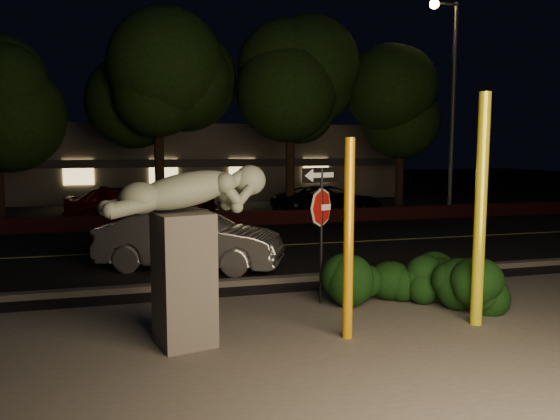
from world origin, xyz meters
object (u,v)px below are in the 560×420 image
at_px(signpost, 321,208).
at_px(streetlight, 450,89).
at_px(yellow_pole_right, 480,211).
at_px(silver_sedan, 190,239).
at_px(sculpture, 186,236).
at_px(parked_car_red, 122,204).
at_px(parked_car_dark, 328,201).
at_px(yellow_pole_left, 349,240).
at_px(parked_car_darkred, 164,200).

relative_size(signpost, streetlight, 0.28).
relative_size(yellow_pole_right, silver_sedan, 0.86).
bearing_deg(sculpture, parked_car_red, 81.07).
xyz_separation_m(streetlight, parked_car_red, (-13.46, 0.34, -4.57)).
height_order(yellow_pole_right, parked_car_dark, yellow_pole_right).
height_order(yellow_pole_left, streetlight, streetlight).
distance_m(signpost, streetlight, 15.79).
height_order(yellow_pole_right, sculpture, yellow_pole_right).
distance_m(yellow_pole_left, streetlight, 17.34).
xyz_separation_m(yellow_pole_left, sculpture, (-2.27, 0.37, 0.10)).
relative_size(yellow_pole_left, sculpture, 1.16).
distance_m(parked_car_red, parked_car_darkred, 1.98).
bearing_deg(streetlight, signpost, -130.46).
height_order(yellow_pole_left, parked_car_darkred, yellow_pole_left).
distance_m(sculpture, parked_car_red, 13.65).
distance_m(yellow_pole_left, sculpture, 2.30).
xyz_separation_m(parked_car_red, parked_car_dark, (8.06, -0.40, -0.06)).
distance_m(signpost, parked_car_red, 12.73).
bearing_deg(parked_car_dark, yellow_pole_right, 158.29).
bearing_deg(parked_car_darkred, streetlight, -123.90).
height_order(streetlight, parked_car_darkred, streetlight).
bearing_deg(yellow_pole_left, parked_car_dark, 71.01).
relative_size(streetlight, silver_sedan, 2.11).
bearing_deg(signpost, sculpture, -169.84).
xyz_separation_m(yellow_pole_left, parked_car_darkred, (-1.80, 15.10, -0.79)).
height_order(streetlight, parked_car_dark, streetlight).
bearing_deg(yellow_pole_left, signpost, 83.16).
distance_m(yellow_pole_right, signpost, 2.63).
height_order(streetlight, silver_sedan, streetlight).
bearing_deg(parked_car_darkred, yellow_pole_right, 168.18).
bearing_deg(streetlight, parked_car_dark, 179.95).
distance_m(yellow_pole_right, parked_car_darkred, 15.61).
bearing_deg(yellow_pole_right, silver_sedan, 127.13).
xyz_separation_m(sculpture, silver_sedan, (0.53, 4.88, -0.87)).
xyz_separation_m(yellow_pole_right, silver_sedan, (-3.93, 5.19, -1.12)).
bearing_deg(parked_car_dark, yellow_pole_left, 149.66).
bearing_deg(sculpture, yellow_pole_right, -17.69).
height_order(yellow_pole_left, parked_car_red, yellow_pole_left).
xyz_separation_m(signpost, parked_car_darkred, (-2.01, 13.32, -1.06)).
height_order(sculpture, silver_sedan, sculpture).
relative_size(sculpture, silver_sedan, 0.60).
bearing_deg(yellow_pole_right, parked_car_red, 111.94).
bearing_deg(sculpture, signpost, 15.96).
distance_m(yellow_pole_right, silver_sedan, 6.61).
height_order(yellow_pole_right, parked_car_darkred, yellow_pole_right).
distance_m(yellow_pole_left, yellow_pole_right, 2.22).
xyz_separation_m(yellow_pole_left, streetlight, (10.06, 13.60, 3.80)).
bearing_deg(yellow_pole_left, silver_sedan, 108.33).
height_order(silver_sedan, parked_car_darkred, silver_sedan).
bearing_deg(signpost, yellow_pole_right, -60.54).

